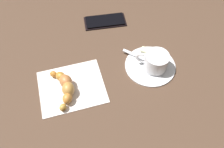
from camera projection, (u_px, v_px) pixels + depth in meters
name	position (u px, v px, depth m)	size (l,w,h in m)	color
ground_plane	(111.00, 82.00, 0.68)	(1.80, 1.80, 0.00)	#4A3426
saucer	(150.00, 65.00, 0.70)	(0.15, 0.15, 0.01)	silver
espresso_cup	(156.00, 61.00, 0.68)	(0.08, 0.08, 0.05)	silver
teaspoon	(151.00, 62.00, 0.70)	(0.09, 0.12, 0.01)	silver
sugar_packet	(152.00, 52.00, 0.72)	(0.07, 0.02, 0.01)	beige
napkin	(72.00, 87.00, 0.66)	(0.18, 0.15, 0.00)	silver
croissant	(65.00, 86.00, 0.64)	(0.07, 0.14, 0.04)	#B68536
cell_phone	(105.00, 21.00, 0.81)	(0.15, 0.10, 0.01)	black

